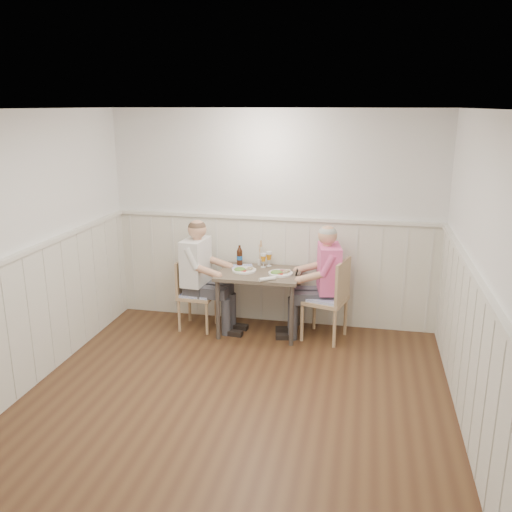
# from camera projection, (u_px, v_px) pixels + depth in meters

# --- Properties ---
(ground_plane) EXTENTS (4.50, 4.50, 0.00)m
(ground_plane) POSITION_uv_depth(u_px,v_px,m) (228.00, 415.00, 4.76)
(ground_plane) COLOR #482B1A
(room_shell) EXTENTS (4.04, 4.54, 2.60)m
(room_shell) POSITION_uv_depth(u_px,v_px,m) (226.00, 248.00, 4.35)
(room_shell) COLOR white
(room_shell) RESTS_ON ground
(wainscot) EXTENTS (4.00, 4.49, 1.34)m
(wainscot) POSITION_uv_depth(u_px,v_px,m) (245.00, 314.00, 5.22)
(wainscot) COLOR silver
(wainscot) RESTS_ON ground
(dining_table) EXTENTS (0.95, 0.70, 0.75)m
(dining_table) POSITION_uv_depth(u_px,v_px,m) (259.00, 280.00, 6.34)
(dining_table) COLOR brown
(dining_table) RESTS_ON ground
(chair_right) EXTENTS (0.56, 0.56, 0.97)m
(chair_right) POSITION_uv_depth(u_px,v_px,m) (330.00, 296.00, 6.18)
(chair_right) COLOR tan
(chair_right) RESTS_ON ground
(chair_left) EXTENTS (0.42, 0.42, 0.86)m
(chair_left) POSITION_uv_depth(u_px,v_px,m) (193.00, 291.00, 6.52)
(chair_left) COLOR tan
(chair_left) RESTS_ON ground
(man_in_pink) EXTENTS (0.68, 0.48, 1.35)m
(man_in_pink) POSITION_uv_depth(u_px,v_px,m) (325.00, 290.00, 6.24)
(man_in_pink) COLOR #3F3F47
(man_in_pink) RESTS_ON ground
(diner_cream) EXTENTS (0.66, 0.46, 1.37)m
(diner_cream) POSITION_uv_depth(u_px,v_px,m) (200.00, 283.00, 6.47)
(diner_cream) COLOR #3F3F47
(diner_cream) RESTS_ON ground
(plate_man) EXTENTS (0.28, 0.28, 0.07)m
(plate_man) POSITION_uv_depth(u_px,v_px,m) (280.00, 272.00, 6.23)
(plate_man) COLOR white
(plate_man) RESTS_ON dining_table
(plate_diner) EXTENTS (0.28, 0.28, 0.07)m
(plate_diner) POSITION_uv_depth(u_px,v_px,m) (243.00, 269.00, 6.34)
(plate_diner) COLOR white
(plate_diner) RESTS_ON dining_table
(beer_glass_a) EXTENTS (0.07, 0.07, 0.18)m
(beer_glass_a) POSITION_uv_depth(u_px,v_px,m) (269.00, 256.00, 6.51)
(beer_glass_a) COLOR silver
(beer_glass_a) RESTS_ON dining_table
(beer_glass_b) EXTENTS (0.07, 0.07, 0.17)m
(beer_glass_b) POSITION_uv_depth(u_px,v_px,m) (263.00, 258.00, 6.47)
(beer_glass_b) COLOR silver
(beer_glass_b) RESTS_ON dining_table
(beer_bottle) EXTENTS (0.07, 0.07, 0.25)m
(beer_bottle) POSITION_uv_depth(u_px,v_px,m) (240.00, 256.00, 6.55)
(beer_bottle) COLOR black
(beer_bottle) RESTS_ON dining_table
(rolled_napkin) EXTENTS (0.18, 0.15, 0.04)m
(rolled_napkin) POSITION_uv_depth(u_px,v_px,m) (268.00, 279.00, 6.00)
(rolled_napkin) COLOR white
(rolled_napkin) RESTS_ON dining_table
(grass_vase) EXTENTS (0.04, 0.04, 0.33)m
(grass_vase) POSITION_uv_depth(u_px,v_px,m) (259.00, 253.00, 6.55)
(grass_vase) COLOR silver
(grass_vase) RESTS_ON dining_table
(gingham_mat) EXTENTS (0.31, 0.28, 0.01)m
(gingham_mat) POSITION_uv_depth(u_px,v_px,m) (242.00, 267.00, 6.52)
(gingham_mat) COLOR #5A6AC3
(gingham_mat) RESTS_ON dining_table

